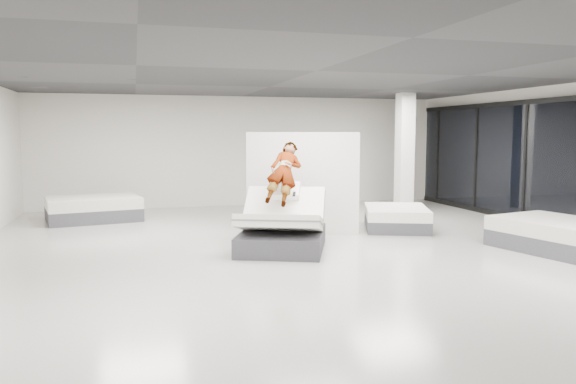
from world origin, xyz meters
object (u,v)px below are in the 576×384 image
object	(u,v)px
remote	(294,194)
divider_panel	(303,184)
flat_bed_left_far	(93,209)
person	(284,183)
column	(405,153)
flat_bed_right_far	(396,218)
hero_bed	(282,229)
flat_bed_right_near	(558,235)

from	to	relation	value
remote	divider_panel	distance (m)	1.66
remote	flat_bed_left_far	world-z (taller)	remote
person	column	distance (m)	5.77
person	flat_bed_right_far	bearing A→B (deg)	44.50
hero_bed	person	bearing A→B (deg)	68.18
hero_bed	remote	xyz separation A→B (m)	(0.19, -0.11, 0.65)
flat_bed_right_near	column	size ratio (longest dim) A/B	0.74
divider_panel	flat_bed_left_far	bearing A→B (deg)	159.19
divider_panel	flat_bed_right_near	xyz separation A→B (m)	(4.00, -2.84, -0.79)
remote	flat_bed_left_far	size ratio (longest dim) A/B	0.06
divider_panel	column	distance (m)	4.54
flat_bed_left_far	column	xyz separation A→B (m)	(8.08, -0.52, 1.31)
divider_panel	flat_bed_right_near	distance (m)	4.97
person	remote	size ratio (longest dim) A/B	11.13
person	flat_bed_right_far	world-z (taller)	person
hero_bed	column	bearing A→B (deg)	41.99
remote	hero_bed	bearing A→B (deg)	171.31
remote	divider_panel	bearing A→B (deg)	89.60
hero_bed	flat_bed_right_far	xyz separation A→B (m)	(3.03, 1.51, -0.14)
flat_bed_right_far	flat_bed_left_far	world-z (taller)	flat_bed_left_far
person	flat_bed_right_far	xyz separation A→B (m)	(2.91, 1.22, -0.96)
flat_bed_right_far	flat_bed_left_far	xyz separation A→B (m)	(-6.62, 3.05, 0.05)
person	flat_bed_right_near	size ratio (longest dim) A/B	0.66
hero_bed	flat_bed_left_far	size ratio (longest dim) A/B	1.00
remote	column	world-z (taller)	column
flat_bed_right_near	flat_bed_left_far	world-z (taller)	flat_bed_left_far
person	flat_bed_right_near	distance (m)	5.09
hero_bed	column	distance (m)	6.16
remote	flat_bed_right_far	bearing A→B (deg)	51.60
divider_panel	flat_bed_right_far	xyz separation A→B (m)	(2.21, 0.09, -0.83)
remote	flat_bed_right_far	xyz separation A→B (m)	(2.84, 1.62, -0.79)
remote	flat_bed_right_near	size ratio (longest dim) A/B	0.06
person	flat_bed_right_near	world-z (taller)	person
person	flat_bed_left_far	distance (m)	5.72
divider_panel	flat_bed_left_far	distance (m)	5.47
divider_panel	flat_bed_right_far	distance (m)	2.36
hero_bed	flat_bed_right_far	distance (m)	3.39
remote	flat_bed_left_far	bearing A→B (deg)	150.83
person	divider_panel	distance (m)	1.34
remote	flat_bed_right_far	size ratio (longest dim) A/B	0.07
person	flat_bed_right_near	bearing A→B (deg)	1.89
flat_bed_right_near	remote	bearing A→B (deg)	164.33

